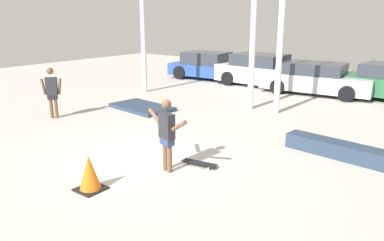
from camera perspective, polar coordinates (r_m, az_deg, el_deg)
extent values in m
plane|color=#B2ADA3|center=(8.48, -7.49, -6.19)|extent=(36.00, 36.00, 0.00)
cylinder|color=brown|center=(7.86, -4.10, -5.06)|extent=(0.11, 0.11, 0.72)
cylinder|color=brown|center=(7.74, -3.48, -5.37)|extent=(0.11, 0.11, 0.72)
cube|color=navy|center=(7.70, -3.83, -3.12)|extent=(0.34, 0.24, 0.16)
cube|color=#26262D|center=(7.60, -3.88, -0.83)|extent=(0.39, 0.26, 0.52)
sphere|color=brown|center=(7.49, -3.94, 2.49)|extent=(0.20, 0.20, 0.20)
cylinder|color=brown|center=(7.92, -5.62, 0.56)|extent=(0.46, 0.20, 0.31)
cylinder|color=brown|center=(7.24, -1.99, -0.83)|extent=(0.46, 0.20, 0.31)
cube|color=black|center=(8.14, 1.12, -6.47)|extent=(0.82, 0.32, 0.01)
cylinder|color=silver|center=(8.13, 3.18, -6.84)|extent=(0.06, 0.04, 0.05)
cylinder|color=silver|center=(7.95, 2.48, -7.36)|extent=(0.06, 0.04, 0.05)
cylinder|color=silver|center=(8.37, -0.17, -6.15)|extent=(0.06, 0.04, 0.05)
cylinder|color=silver|center=(8.19, -0.93, -6.64)|extent=(0.06, 0.04, 0.05)
cube|color=#28384C|center=(9.16, 22.75, -4.46)|extent=(2.97, 0.82, 0.35)
cube|color=#28384C|center=(13.17, -7.65, 2.02)|extent=(2.36, 1.52, 0.13)
cylinder|color=silver|center=(15.92, -7.50, 14.47)|extent=(0.20, 0.20, 5.68)
cylinder|color=silver|center=(12.88, 9.35, 14.15)|extent=(0.20, 0.20, 5.68)
cylinder|color=silver|center=(12.45, 13.45, 13.89)|extent=(0.20, 0.20, 5.68)
cube|color=#284793|center=(19.37, 2.60, 7.75)|extent=(4.11, 2.10, 0.58)
cube|color=#2D333D|center=(19.38, 2.21, 9.51)|extent=(2.31, 1.81, 0.59)
cylinder|color=black|center=(19.58, 7.04, 7.32)|extent=(0.69, 0.27, 0.67)
cylinder|color=black|center=(18.04, 4.60, 6.68)|extent=(0.69, 0.27, 0.67)
cylinder|color=black|center=(20.76, 0.85, 7.90)|extent=(0.69, 0.27, 0.67)
cylinder|color=black|center=(19.31, -1.91, 7.31)|extent=(0.69, 0.27, 0.67)
cube|color=white|center=(17.66, 10.65, 6.97)|extent=(4.28, 2.07, 0.75)
cube|color=#2D333D|center=(17.66, 10.28, 9.09)|extent=(2.39, 1.81, 0.53)
cylinder|color=black|center=(17.88, 15.67, 6.03)|extent=(0.66, 0.26, 0.65)
cylinder|color=black|center=(16.31, 12.95, 5.32)|extent=(0.66, 0.26, 0.65)
cylinder|color=black|center=(19.11, 8.61, 7.01)|extent=(0.66, 0.26, 0.65)
cylinder|color=black|center=(17.64, 5.49, 6.41)|extent=(0.66, 0.26, 0.65)
cube|color=#B7BABF|center=(16.40, 18.51, 5.58)|extent=(4.53, 2.14, 0.66)
cube|color=#2D333D|center=(16.36, 18.08, 7.59)|extent=(2.54, 1.84, 0.46)
cylinder|color=black|center=(17.02, 23.66, 4.76)|extent=(0.62, 0.27, 0.61)
cylinder|color=black|center=(15.31, 22.52, 3.79)|extent=(0.62, 0.27, 0.61)
cylinder|color=black|center=(17.64, 14.90, 5.89)|extent=(0.62, 0.27, 0.61)
cylinder|color=black|center=(15.99, 12.90, 5.06)|extent=(0.62, 0.27, 0.61)
cylinder|color=black|center=(17.42, 25.47, 4.92)|extent=(0.71, 0.29, 0.69)
cylinder|color=black|center=(15.82, 23.55, 4.19)|extent=(0.71, 0.29, 0.69)
cylinder|color=brown|center=(12.61, -20.02, 2.06)|extent=(0.11, 0.11, 0.75)
cylinder|color=brown|center=(12.64, -20.67, 2.03)|extent=(0.11, 0.11, 0.75)
cube|color=black|center=(12.56, -20.48, 3.43)|extent=(0.32, 0.32, 0.17)
cube|color=#26262D|center=(12.50, -20.63, 4.93)|extent=(0.36, 0.37, 0.54)
sphere|color=brown|center=(12.43, -20.84, 7.07)|extent=(0.21, 0.21, 0.21)
cylinder|color=brown|center=(12.45, -19.51, 4.93)|extent=(0.16, 0.16, 0.51)
cylinder|color=brown|center=(12.56, -21.72, 4.80)|extent=(0.16, 0.16, 0.51)
cube|color=black|center=(7.36, -15.17, -10.02)|extent=(0.50, 0.50, 0.03)
cone|color=orange|center=(7.22, -15.36, -7.59)|extent=(0.40, 0.40, 0.65)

